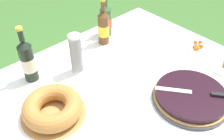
# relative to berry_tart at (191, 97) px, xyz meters

# --- Properties ---
(garden_table) EXTENTS (1.74, 1.16, 0.75)m
(garden_table) POSITION_rel_berry_tart_xyz_m (-0.27, 0.34, -0.09)
(garden_table) COLOR brown
(garden_table) RESTS_ON ground_plane
(tablecloth) EXTENTS (1.75, 1.17, 0.10)m
(tablecloth) POSITION_rel_berry_tart_xyz_m (-0.27, 0.34, -0.04)
(tablecloth) COLOR white
(tablecloth) RESTS_ON garden_table
(berry_tart) EXTENTS (0.40, 0.40, 0.06)m
(berry_tart) POSITION_rel_berry_tart_xyz_m (0.00, 0.00, 0.00)
(berry_tart) COLOR #38383D
(berry_tart) RESTS_ON tablecloth
(serving_knife) EXTENTS (0.25, 0.31, 0.01)m
(serving_knife) POSITION_rel_berry_tart_xyz_m (0.02, -0.02, 0.04)
(serving_knife) COLOR silver
(serving_knife) RESTS_ON berry_tart
(bundt_cake) EXTENTS (0.33, 0.33, 0.10)m
(bundt_cake) POSITION_rel_berry_tart_xyz_m (-0.58, 0.41, 0.02)
(bundt_cake) COLOR #B78447
(bundt_cake) RESTS_ON tablecloth
(cup_stack) EXTENTS (0.07, 0.07, 0.25)m
(cup_stack) POSITION_rel_berry_tart_xyz_m (-0.29, 0.60, 0.10)
(cup_stack) COLOR white
(cup_stack) RESTS_ON tablecloth
(cider_bottle_green) EXTENTS (0.09, 0.09, 0.31)m
(cider_bottle_green) POSITION_rel_berry_tart_xyz_m (0.11, 0.80, 0.09)
(cider_bottle_green) COLOR #2D562D
(cider_bottle_green) RESTS_ON tablecloth
(cider_bottle_amber) EXTENTS (0.08, 0.08, 0.32)m
(cider_bottle_amber) POSITION_rel_berry_tart_xyz_m (0.03, 0.73, 0.09)
(cider_bottle_amber) COLOR brown
(cider_bottle_amber) RESTS_ON tablecloth
(juice_bottle_red) EXTENTS (0.08, 0.08, 0.34)m
(juice_bottle_red) POSITION_rel_berry_tart_xyz_m (-0.53, 0.72, 0.10)
(juice_bottle_red) COLOR black
(juice_bottle_red) RESTS_ON tablecloth
(snack_plate_left) EXTENTS (0.20, 0.20, 0.05)m
(snack_plate_left) POSITION_rel_berry_tart_xyz_m (0.44, 0.25, -0.02)
(snack_plate_left) COLOR white
(snack_plate_left) RESTS_ON tablecloth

